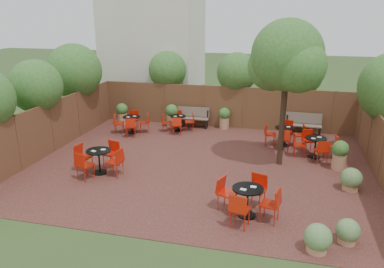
# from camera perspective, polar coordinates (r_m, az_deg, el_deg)

# --- Properties ---
(ground) EXTENTS (80.00, 80.00, 0.00)m
(ground) POSITION_cam_1_polar(r_m,az_deg,el_deg) (13.95, 1.25, -4.66)
(ground) COLOR #354F23
(ground) RESTS_ON ground
(courtyard_paving) EXTENTS (12.00, 10.00, 0.02)m
(courtyard_paving) POSITION_cam_1_polar(r_m,az_deg,el_deg) (13.95, 1.25, -4.62)
(courtyard_paving) COLOR #3C1B18
(courtyard_paving) RESTS_ON ground
(fence_back) EXTENTS (12.00, 0.08, 2.00)m
(fence_back) POSITION_cam_1_polar(r_m,az_deg,el_deg) (18.33, 4.74, 4.06)
(fence_back) COLOR brown
(fence_back) RESTS_ON ground
(fence_left) EXTENTS (0.08, 10.00, 2.00)m
(fence_left) POSITION_cam_1_polar(r_m,az_deg,el_deg) (15.97, -20.23, 0.94)
(fence_left) COLOR brown
(fence_left) RESTS_ON ground
(fence_right) EXTENTS (0.08, 10.00, 2.00)m
(fence_right) POSITION_cam_1_polar(r_m,az_deg,el_deg) (13.68, 26.63, -2.60)
(fence_right) COLOR brown
(fence_right) RESTS_ON ground
(neighbour_building) EXTENTS (5.00, 4.00, 8.00)m
(neighbour_building) POSITION_cam_1_polar(r_m,az_deg,el_deg) (21.89, -5.76, 14.20)
(neighbour_building) COLOR silver
(neighbour_building) RESTS_ON ground
(overhang_foliage) EXTENTS (15.75, 10.32, 2.60)m
(overhang_foliage) POSITION_cam_1_polar(r_m,az_deg,el_deg) (15.89, -1.18, 8.17)
(overhang_foliage) COLOR #306520
(overhang_foliage) RESTS_ON ground
(courtyard_tree) EXTENTS (2.64, 2.54, 5.14)m
(courtyard_tree) POSITION_cam_1_polar(r_m,az_deg,el_deg) (13.44, 13.97, 10.67)
(courtyard_tree) COLOR black
(courtyard_tree) RESTS_ON courtyard_paving
(park_bench_left) EXTENTS (1.57, 0.58, 0.95)m
(park_bench_left) POSITION_cam_1_polar(r_m,az_deg,el_deg) (18.37, 0.13, 2.58)
(park_bench_left) COLOR brown
(park_bench_left) RESTS_ON courtyard_paving
(park_bench_right) EXTENTS (1.60, 0.56, 0.98)m
(park_bench_right) POSITION_cam_1_polar(r_m,az_deg,el_deg) (17.89, 16.31, 1.48)
(park_bench_right) COLOR brown
(park_bench_right) RESTS_ON courtyard_paving
(bistro_tables) EXTENTS (9.62, 8.72, 0.96)m
(bistro_tables) POSITION_cam_1_polar(r_m,az_deg,el_deg) (14.46, 2.22, -1.80)
(bistro_tables) COLOR black
(bistro_tables) RESTS_ON courtyard_paving
(planters) EXTENTS (10.32, 4.50, 1.09)m
(planters) POSITION_cam_1_polar(r_m,az_deg,el_deg) (17.14, 1.76, 1.72)
(planters) COLOR #A87654
(planters) RESTS_ON courtyard_paving
(low_shrubs) EXTENTS (1.87, 4.29, 0.72)m
(low_shrubs) POSITION_cam_1_polar(r_m,az_deg,el_deg) (10.95, 21.24, -10.53)
(low_shrubs) COLOR #A87654
(low_shrubs) RESTS_ON courtyard_paving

